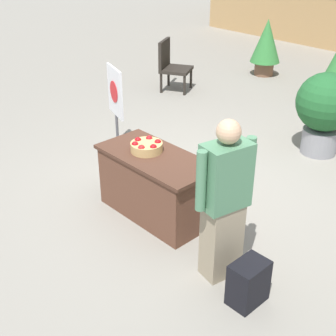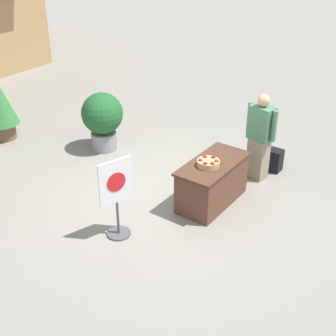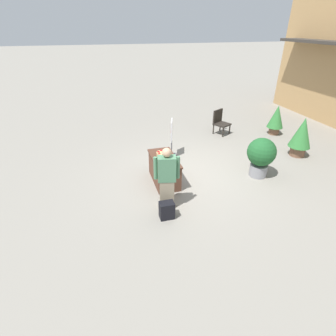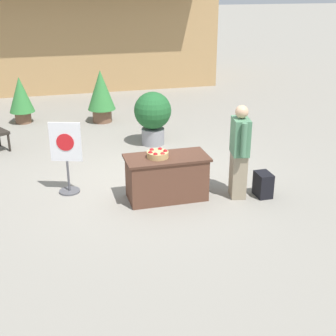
{
  "view_description": "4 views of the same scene",
  "coord_description": "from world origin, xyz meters",
  "px_view_note": "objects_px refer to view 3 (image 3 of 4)",
  "views": [
    {
      "loc": [
        3.57,
        -3.84,
        3.03
      ],
      "look_at": [
        0.23,
        -0.71,
        0.56
      ],
      "focal_mm": 50.0,
      "sensor_mm": 36.0,
      "label": 1
    },
    {
      "loc": [
        -5.56,
        -4.07,
        4.29
      ],
      "look_at": [
        -0.19,
        -0.22,
        0.61
      ],
      "focal_mm": 50.0,
      "sensor_mm": 36.0,
      "label": 2
    },
    {
      "loc": [
        6.44,
        -2.44,
        3.98
      ],
      "look_at": [
        0.45,
        -0.81,
        0.57
      ],
      "focal_mm": 28.0,
      "sensor_mm": 36.0,
      "label": 3
    },
    {
      "loc": [
        -1.67,
        -7.76,
        3.44
      ],
      "look_at": [
        0.2,
        -0.84,
        0.54
      ],
      "focal_mm": 50.0,
      "sensor_mm": 36.0,
      "label": 4
    }
  ],
  "objects_px": {
    "display_table": "(164,170)",
    "patio_chair": "(220,121)",
    "person_visitor": "(167,178)",
    "potted_plant_near_left": "(302,135)",
    "backpack": "(167,210)",
    "potted_plant_near_right": "(261,155)",
    "poster_board": "(172,137)",
    "potted_plant_far_right": "(276,118)",
    "apple_basket": "(163,154)"
  },
  "relations": [
    {
      "from": "potted_plant_near_left",
      "to": "potted_plant_far_right",
      "type": "distance_m",
      "value": 2.03
    },
    {
      "from": "display_table",
      "to": "potted_plant_far_right",
      "type": "height_order",
      "value": "potted_plant_far_right"
    },
    {
      "from": "display_table",
      "to": "backpack",
      "type": "bearing_deg",
      "value": -12.45
    },
    {
      "from": "potted_plant_near_right",
      "to": "person_visitor",
      "type": "bearing_deg",
      "value": -76.0
    },
    {
      "from": "patio_chair",
      "to": "potted_plant_near_right",
      "type": "bearing_deg",
      "value": -35.12
    },
    {
      "from": "display_table",
      "to": "patio_chair",
      "type": "height_order",
      "value": "patio_chair"
    },
    {
      "from": "potted_plant_far_right",
      "to": "potted_plant_near_right",
      "type": "relative_size",
      "value": 1.0
    },
    {
      "from": "poster_board",
      "to": "potted_plant_far_right",
      "type": "height_order",
      "value": "poster_board"
    },
    {
      "from": "patio_chair",
      "to": "potted_plant_near_left",
      "type": "height_order",
      "value": "potted_plant_near_left"
    },
    {
      "from": "backpack",
      "to": "potted_plant_near_left",
      "type": "height_order",
      "value": "potted_plant_near_left"
    },
    {
      "from": "person_visitor",
      "to": "potted_plant_far_right",
      "type": "distance_m",
      "value": 6.6
    },
    {
      "from": "display_table",
      "to": "potted_plant_far_right",
      "type": "distance_m",
      "value": 5.82
    },
    {
      "from": "backpack",
      "to": "patio_chair",
      "type": "relative_size",
      "value": 0.43
    },
    {
      "from": "poster_board",
      "to": "potted_plant_far_right",
      "type": "xyz_separation_m",
      "value": [
        -0.84,
        4.63,
        -0.0
      ]
    },
    {
      "from": "poster_board",
      "to": "backpack",
      "type": "bearing_deg",
      "value": 90.61
    },
    {
      "from": "backpack",
      "to": "potted_plant_near_right",
      "type": "distance_m",
      "value": 3.38
    },
    {
      "from": "apple_basket",
      "to": "poster_board",
      "type": "xyz_separation_m",
      "value": [
        -1.42,
        0.67,
        -0.14
      ]
    },
    {
      "from": "person_visitor",
      "to": "patio_chair",
      "type": "bearing_deg",
      "value": -27.08
    },
    {
      "from": "backpack",
      "to": "potted_plant_near_left",
      "type": "distance_m",
      "value": 5.61
    },
    {
      "from": "patio_chair",
      "to": "potted_plant_near_right",
      "type": "xyz_separation_m",
      "value": [
        3.5,
        -0.38,
        0.17
      ]
    },
    {
      "from": "poster_board",
      "to": "patio_chair",
      "type": "distance_m",
      "value": 2.91
    },
    {
      "from": "potted_plant_near_right",
      "to": "display_table",
      "type": "bearing_deg",
      "value": -98.72
    },
    {
      "from": "person_visitor",
      "to": "backpack",
      "type": "relative_size",
      "value": 3.78
    },
    {
      "from": "display_table",
      "to": "poster_board",
      "type": "distance_m",
      "value": 1.73
    },
    {
      "from": "person_visitor",
      "to": "potted_plant_near_left",
      "type": "height_order",
      "value": "person_visitor"
    },
    {
      "from": "backpack",
      "to": "potted_plant_far_right",
      "type": "height_order",
      "value": "potted_plant_far_right"
    },
    {
      "from": "potted_plant_near_right",
      "to": "patio_chair",
      "type": "bearing_deg",
      "value": 173.86
    },
    {
      "from": "backpack",
      "to": "patio_chair",
      "type": "height_order",
      "value": "patio_chair"
    },
    {
      "from": "potted_plant_far_right",
      "to": "potted_plant_near_right",
      "type": "height_order",
      "value": "same"
    },
    {
      "from": "potted_plant_far_right",
      "to": "backpack",
      "type": "bearing_deg",
      "value": -54.6
    },
    {
      "from": "poster_board",
      "to": "potted_plant_near_right",
      "type": "height_order",
      "value": "poster_board"
    },
    {
      "from": "backpack",
      "to": "potted_plant_far_right",
      "type": "bearing_deg",
      "value": 125.4
    },
    {
      "from": "poster_board",
      "to": "person_visitor",
      "type": "bearing_deg",
      "value": 90.19
    },
    {
      "from": "apple_basket",
      "to": "potted_plant_near_left",
      "type": "relative_size",
      "value": 0.26
    },
    {
      "from": "patio_chair",
      "to": "potted_plant_far_right",
      "type": "height_order",
      "value": "potted_plant_far_right"
    },
    {
      "from": "person_visitor",
      "to": "potted_plant_near_right",
      "type": "bearing_deg",
      "value": -64.5
    },
    {
      "from": "display_table",
      "to": "potted_plant_far_right",
      "type": "xyz_separation_m",
      "value": [
        -2.41,
        5.29,
        0.29
      ]
    },
    {
      "from": "apple_basket",
      "to": "potted_plant_near_right",
      "type": "xyz_separation_m",
      "value": [
        0.58,
        2.78,
        -0.12
      ]
    },
    {
      "from": "display_table",
      "to": "potted_plant_near_right",
      "type": "distance_m",
      "value": 2.83
    },
    {
      "from": "display_table",
      "to": "apple_basket",
      "type": "xyz_separation_m",
      "value": [
        -0.15,
        0.0,
        0.43
      ]
    },
    {
      "from": "potted_plant_near_left",
      "to": "potted_plant_near_right",
      "type": "height_order",
      "value": "potted_plant_near_left"
    },
    {
      "from": "backpack",
      "to": "potted_plant_near_left",
      "type": "bearing_deg",
      "value": 111.36
    },
    {
      "from": "person_visitor",
      "to": "patio_chair",
      "type": "relative_size",
      "value": 1.64
    },
    {
      "from": "person_visitor",
      "to": "potted_plant_far_right",
      "type": "xyz_separation_m",
      "value": [
        -3.59,
        5.53,
        -0.14
      ]
    },
    {
      "from": "display_table",
      "to": "backpack",
      "type": "relative_size",
      "value": 3.27
    },
    {
      "from": "poster_board",
      "to": "patio_chair",
      "type": "bearing_deg",
      "value": -130.43
    },
    {
      "from": "patio_chair",
      "to": "display_table",
      "type": "bearing_deg",
      "value": -74.7
    },
    {
      "from": "person_visitor",
      "to": "patio_chair",
      "type": "xyz_separation_m",
      "value": [
        -4.26,
        3.4,
        -0.28
      ]
    },
    {
      "from": "person_visitor",
      "to": "poster_board",
      "type": "xyz_separation_m",
      "value": [
        -2.75,
        0.91,
        -0.14
      ]
    },
    {
      "from": "poster_board",
      "to": "potted_plant_far_right",
      "type": "bearing_deg",
      "value": -151.31
    }
  ]
}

